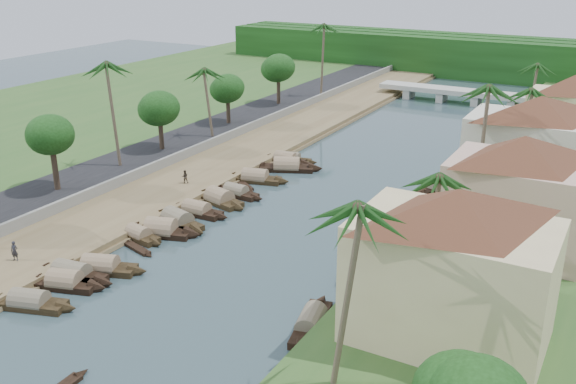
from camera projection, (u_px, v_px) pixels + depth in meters
The scene contains 45 objects.
ground at pixel (221, 273), 52.15m from camera, with size 220.00×220.00×0.00m, color #33474C.
left_bank at pixel (206, 170), 75.66m from camera, with size 10.00×180.00×0.80m, color brown.
right_bank at pixel (512, 226), 59.64m from camera, with size 16.00×180.00×1.20m, color #2E5522.
road at pixel (150, 157), 79.43m from camera, with size 8.00×180.00×1.40m, color black.
retaining_wall at pixel (177, 157), 77.24m from camera, with size 0.40×180.00×1.10m, color slate.
far_left_fill at pixel (6, 130), 91.52m from camera, with size 45.00×220.00×1.35m, color #2E5522.
treeline at pixel (497, 58), 132.55m from camera, with size 120.00×14.00×8.00m.
bridge at pixel (459, 93), 110.44m from camera, with size 28.00×4.00×2.40m.
building_near at pixel (452, 265), 39.62m from camera, with size 14.85×14.85×10.20m.
building_mid at pixel (518, 192), 52.34m from camera, with size 14.11×14.11×9.70m.
building_far at pixel (535, 145), 64.16m from camera, with size 15.59×15.59×10.20m.
building_distant at pixel (570, 111), 80.24m from camera, with size 12.62×12.62×9.20m.
sampan_0 at pixel (29, 302), 47.02m from camera, with size 7.82×3.82×2.06m.
sampan_1 at pixel (65, 283), 49.82m from camera, with size 7.33×3.71×2.15m.
sampan_2 at pixel (101, 267), 52.30m from camera, with size 8.24×4.36×2.16m.
sampan_3 at pixel (72, 274), 51.12m from camera, with size 8.34×2.67×2.21m.
sampan_4 at pixel (139, 235), 58.23m from camera, with size 6.39×2.37×1.84m.
sampan_5 at pixel (161, 231), 59.14m from camera, with size 8.10×4.18×2.48m.
sampan_6 at pixel (178, 221), 61.23m from camera, with size 8.27×3.85×2.39m.
sampan_7 at pixel (197, 211), 63.75m from camera, with size 7.62×1.87×2.04m.
sampan_8 at pixel (219, 199), 66.63m from camera, with size 7.96×3.70×2.38m.
sampan_9 at pixel (236, 192), 68.62m from camera, with size 7.28×1.88×1.87m.
sampan_10 at pixel (255, 178), 72.84m from camera, with size 8.39×3.79×2.26m.
sampan_11 at pixel (287, 167), 76.62m from camera, with size 8.89×5.39×2.50m.
sampan_12 at pixel (290, 159), 79.64m from camera, with size 7.53×2.44×1.82m.
sampan_13 at pixel (285, 160), 79.24m from camera, with size 7.66×1.86×2.11m.
sampan_14 at pixel (311, 323), 44.42m from camera, with size 3.34×8.50×2.05m.
sampan_15 at pixel (354, 268), 52.09m from camera, with size 3.12×7.60×2.02m.
sampan_16 at pixel (437, 187), 70.02m from camera, with size 4.41×7.42×1.89m.
canoe_1 at pixel (137, 249), 56.25m from camera, with size 4.59×1.99×0.74m.
canoe_2 at pixel (243, 184), 71.82m from camera, with size 5.29×3.98×0.85m.
palm_0 at pixel (343, 209), 33.01m from camera, with size 3.20×3.20×12.74m.
palm_1 at pixel (439, 179), 45.01m from camera, with size 3.20×3.20×10.10m.
palm_2 at pixel (488, 90), 59.16m from camera, with size 3.20×3.20×13.22m.
palm_3 at pixel (525, 91), 71.62m from camera, with size 3.20×3.20×10.48m.
palm_5 at pixel (110, 67), 70.18m from camera, with size 3.20×3.20×13.21m.
palm_6 at pixel (208, 72), 82.84m from camera, with size 3.20×3.20×10.38m.
palm_7 at pixel (536, 66), 88.64m from camera, with size 3.20×3.20×10.28m.
palm_8 at pixel (323, 27), 105.85m from camera, with size 3.20×3.20×13.40m.
tree_2 at pixel (51, 136), 64.69m from camera, with size 4.76×4.76×7.80m.
tree_3 at pixel (159, 109), 78.66m from camera, with size 4.98×4.98×7.17m.
tree_4 at pixel (227, 89), 90.87m from camera, with size 4.67×4.67×6.89m.
tree_5 at pixel (278, 69), 102.45m from camera, with size 5.12×5.12×7.84m.
person_near at pixel (14, 251), 52.30m from camera, with size 0.62×0.40×1.69m, color #26272E.
person_far at pixel (185, 177), 69.95m from camera, with size 0.72×0.56×1.48m, color #373026.
Camera 1 is at (27.41, -37.96, 24.51)m, focal length 40.00 mm.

